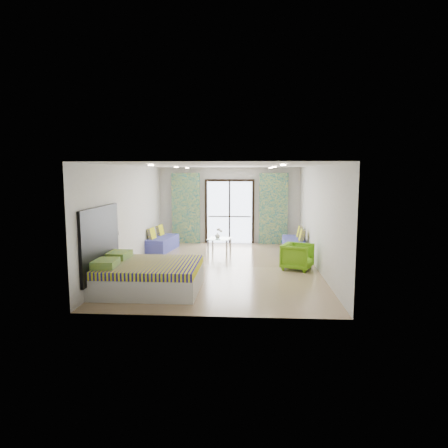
# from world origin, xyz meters

# --- Properties ---
(floor) EXTENTS (5.00, 7.50, 0.01)m
(floor) POSITION_xyz_m (0.00, 0.00, 0.00)
(floor) COLOR #937758
(floor) RESTS_ON ground
(ceiling) EXTENTS (5.00, 7.50, 0.01)m
(ceiling) POSITION_xyz_m (0.00, 0.00, 2.70)
(ceiling) COLOR silver
(ceiling) RESTS_ON ground
(wall_back) EXTENTS (5.00, 0.01, 2.70)m
(wall_back) POSITION_xyz_m (0.00, 3.75, 1.35)
(wall_back) COLOR silver
(wall_back) RESTS_ON ground
(wall_front) EXTENTS (5.00, 0.01, 2.70)m
(wall_front) POSITION_xyz_m (0.00, -3.75, 1.35)
(wall_front) COLOR silver
(wall_front) RESTS_ON ground
(wall_left) EXTENTS (0.01, 7.50, 2.70)m
(wall_left) POSITION_xyz_m (-2.50, 0.00, 1.35)
(wall_left) COLOR silver
(wall_left) RESTS_ON ground
(wall_right) EXTENTS (0.01, 7.50, 2.70)m
(wall_right) POSITION_xyz_m (2.50, 0.00, 1.35)
(wall_right) COLOR silver
(wall_right) RESTS_ON ground
(balcony_door) EXTENTS (1.76, 0.08, 2.28)m
(balcony_door) POSITION_xyz_m (0.00, 3.72, 1.26)
(balcony_door) COLOR black
(balcony_door) RESTS_ON floor
(balcony_rail) EXTENTS (1.52, 0.03, 0.04)m
(balcony_rail) POSITION_xyz_m (0.00, 3.73, 0.95)
(balcony_rail) COLOR #595451
(balcony_rail) RESTS_ON balcony_door
(curtain_left) EXTENTS (1.00, 0.10, 2.50)m
(curtain_left) POSITION_xyz_m (-1.55, 3.57, 1.25)
(curtain_left) COLOR silver
(curtain_left) RESTS_ON floor
(curtain_right) EXTENTS (1.00, 0.10, 2.50)m
(curtain_right) POSITION_xyz_m (1.55, 3.57, 1.25)
(curtain_right) COLOR silver
(curtain_right) RESTS_ON floor
(downlight_a) EXTENTS (0.12, 0.12, 0.02)m
(downlight_a) POSITION_xyz_m (-1.40, -2.00, 2.67)
(downlight_a) COLOR #FFE0B2
(downlight_a) RESTS_ON ceiling
(downlight_b) EXTENTS (0.12, 0.12, 0.02)m
(downlight_b) POSITION_xyz_m (1.40, -2.00, 2.67)
(downlight_b) COLOR #FFE0B2
(downlight_b) RESTS_ON ceiling
(downlight_c) EXTENTS (0.12, 0.12, 0.02)m
(downlight_c) POSITION_xyz_m (-1.40, 1.00, 2.67)
(downlight_c) COLOR #FFE0B2
(downlight_c) RESTS_ON ceiling
(downlight_d) EXTENTS (0.12, 0.12, 0.02)m
(downlight_d) POSITION_xyz_m (1.40, 1.00, 2.67)
(downlight_d) COLOR #FFE0B2
(downlight_d) RESTS_ON ceiling
(downlight_e) EXTENTS (0.12, 0.12, 0.02)m
(downlight_e) POSITION_xyz_m (-1.40, 3.00, 2.67)
(downlight_e) COLOR #FFE0B2
(downlight_e) RESTS_ON ceiling
(downlight_f) EXTENTS (0.12, 0.12, 0.02)m
(downlight_f) POSITION_xyz_m (1.40, 3.00, 2.67)
(downlight_f) COLOR #FFE0B2
(downlight_f) RESTS_ON ceiling
(headboard) EXTENTS (0.06, 2.10, 1.50)m
(headboard) POSITION_xyz_m (-2.46, -2.27, 1.05)
(headboard) COLOR black
(headboard) RESTS_ON floor
(switch_plate) EXTENTS (0.02, 0.10, 0.10)m
(switch_plate) POSITION_xyz_m (-2.47, -1.02, 1.05)
(switch_plate) COLOR silver
(switch_plate) RESTS_ON wall_left
(bed) EXTENTS (2.19, 1.78, 0.75)m
(bed) POSITION_xyz_m (-1.48, -2.27, 0.32)
(bed) COLOR silver
(bed) RESTS_ON floor
(daybed_left) EXTENTS (0.83, 1.66, 0.79)m
(daybed_left) POSITION_xyz_m (-2.11, 2.15, 0.24)
(daybed_left) COLOR #4348A2
(daybed_left) RESTS_ON floor
(daybed_right) EXTENTS (0.69, 1.64, 0.80)m
(daybed_right) POSITION_xyz_m (2.11, 2.04, 0.25)
(daybed_right) COLOR #4348A2
(daybed_right) RESTS_ON floor
(coffee_table) EXTENTS (0.78, 0.78, 0.78)m
(coffee_table) POSITION_xyz_m (-0.23, 1.96, 0.40)
(coffee_table) COLOR silver
(coffee_table) RESTS_ON floor
(vase) EXTENTS (0.22, 0.22, 0.17)m
(vase) POSITION_xyz_m (-0.29, 1.99, 0.53)
(vase) COLOR white
(vase) RESTS_ON coffee_table
(armchair) EXTENTS (0.91, 0.93, 0.75)m
(armchair) POSITION_xyz_m (1.97, -0.16, 0.37)
(armchair) COLOR #64AA15
(armchair) RESTS_ON floor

